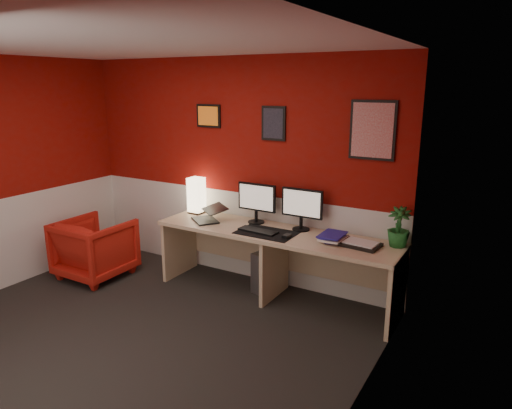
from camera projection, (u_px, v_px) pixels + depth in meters
name	position (u px, v px, depth m)	size (l,w,h in m)	color
ground	(130.00, 340.00, 4.13)	(4.00, 3.50, 0.01)	black
ceiling	(107.00, 43.00, 3.50)	(4.00, 3.50, 0.01)	white
wall_back	(235.00, 170.00, 5.28)	(4.00, 0.01, 2.50)	maroon
wall_right	(354.00, 245.00, 2.84)	(0.01, 3.50, 2.50)	maroon
wainscot_back	(235.00, 233.00, 5.47)	(4.00, 0.01, 1.00)	silver
wainscot_right	(347.00, 353.00, 3.03)	(0.01, 3.50, 1.00)	silver
desk	(275.00, 265.00, 4.87)	(2.60, 0.65, 0.73)	tan
shoji_lamp	(196.00, 196.00, 5.43)	(0.16, 0.16, 0.40)	#FFE5B2
laptop	(205.00, 211.00, 5.12)	(0.33, 0.23, 0.22)	black
monitor_left	(256.00, 197.00, 5.02)	(0.45, 0.06, 0.58)	black
monitor_right	(302.00, 203.00, 4.76)	(0.45, 0.06, 0.58)	black
desk_mat	(266.00, 233.00, 4.74)	(0.60, 0.38, 0.01)	black
keyboard	(258.00, 231.00, 4.76)	(0.42, 0.14, 0.02)	black
mouse	(287.00, 236.00, 4.58)	(0.06, 0.10, 0.03)	black
book_bottom	(324.00, 238.00, 4.53)	(0.20, 0.26, 0.02)	#291F91
book_middle	(323.00, 236.00, 4.51)	(0.21, 0.28, 0.02)	silver
book_top	(322.00, 233.00, 4.52)	(0.22, 0.30, 0.03)	#291F91
zen_tray	(361.00, 245.00, 4.35)	(0.35, 0.25, 0.03)	black
potted_plant	(399.00, 227.00, 4.31)	(0.21, 0.21, 0.37)	#19591E
pc_tower	(271.00, 270.00, 5.11)	(0.20, 0.45, 0.45)	#99999E
armchair	(95.00, 248.00, 5.43)	(0.74, 0.76, 0.69)	red
art_left	(209.00, 116.00, 5.28)	(0.32, 0.02, 0.26)	orange
art_center	(274.00, 123.00, 4.88)	(0.28, 0.02, 0.36)	black
art_right	(373.00, 130.00, 4.37)	(0.44, 0.02, 0.56)	red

